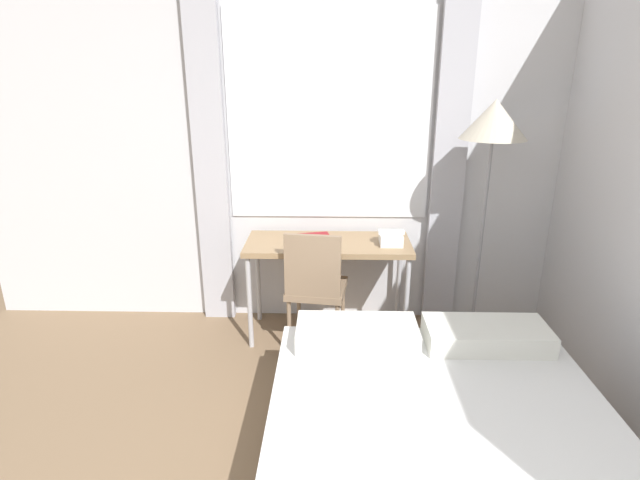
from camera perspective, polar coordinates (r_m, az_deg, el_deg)
wall_back_with_window at (r=3.80m, az=-2.38°, el=10.17°), size 4.94×0.13×2.70m
desk at (r=3.64m, az=0.93°, el=-1.22°), size 1.19×0.51×0.75m
desk_chair at (r=3.49m, az=-0.54°, el=-4.97°), size 0.45×0.45×0.91m
standing_lamp at (r=3.53m, az=19.18°, el=11.70°), size 0.44×0.44×1.75m
telephone at (r=3.59m, az=8.10°, el=0.22°), size 0.18×0.18×0.10m
book at (r=3.68m, az=-0.91°, el=0.34°), size 0.29×0.21×0.02m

